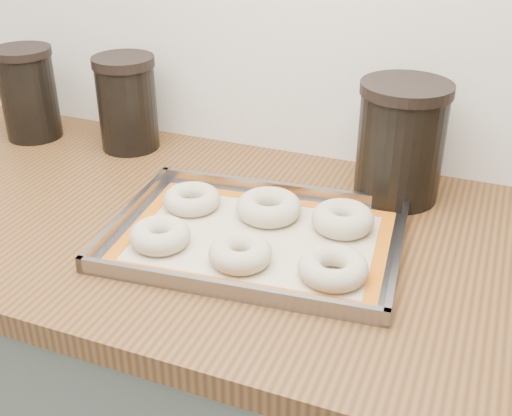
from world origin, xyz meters
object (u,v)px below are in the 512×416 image
at_px(baking_tray, 256,237).
at_px(bagel_front_mid, 240,253).
at_px(bagel_back_mid, 269,207).
at_px(bagel_back_right, 343,219).
at_px(canister_left, 29,93).
at_px(canister_right, 401,141).
at_px(bagel_back_left, 192,199).
at_px(bagel_front_right, 333,268).
at_px(bagel_front_left, 160,235).
at_px(canister_mid, 127,103).

distance_m(baking_tray, bagel_front_mid, 0.08).
distance_m(bagel_back_mid, bagel_back_right, 0.13).
distance_m(canister_left, canister_right, 0.80).
bearing_deg(bagel_back_left, bagel_front_right, -22.04).
xyz_separation_m(bagel_front_left, bagel_back_mid, (0.13, 0.15, 0.00)).
xyz_separation_m(bagel_front_left, canister_right, (0.31, 0.32, 0.08)).
xyz_separation_m(bagel_back_left, canister_right, (0.32, 0.19, 0.09)).
distance_m(bagel_back_left, bagel_back_mid, 0.14).
bearing_deg(bagel_front_left, canister_right, 45.49).
relative_size(canister_left, canister_right, 0.93).
height_order(bagel_front_mid, bagel_front_right, bagel_front_mid).
bearing_deg(canister_right, canister_mid, 178.35).
bearing_deg(bagel_front_left, bagel_front_mid, -0.00).
xyz_separation_m(bagel_back_left, bagel_back_right, (0.26, 0.02, 0.00)).
relative_size(bagel_front_mid, bagel_back_left, 0.97).
bearing_deg(canister_mid, bagel_back_left, -39.20).
relative_size(bagel_front_mid, bagel_front_right, 0.94).
distance_m(bagel_back_right, canister_mid, 0.55).
height_order(baking_tray, bagel_front_right, bagel_front_right).
xyz_separation_m(bagel_front_mid, canister_mid, (-0.39, 0.33, 0.08)).
bearing_deg(canister_right, bagel_back_mid, -137.72).
bearing_deg(baking_tray, canister_left, 159.63).
relative_size(bagel_back_mid, canister_right, 0.52).
relative_size(bagel_front_left, bagel_back_mid, 0.87).
distance_m(bagel_front_mid, bagel_back_left, 0.20).
bearing_deg(canister_right, bagel_front_left, -134.51).
height_order(baking_tray, bagel_back_right, bagel_back_right).
height_order(bagel_front_left, canister_mid, canister_mid).
bearing_deg(bagel_back_mid, bagel_front_left, -130.43).
height_order(baking_tray, canister_right, canister_right).
bearing_deg(bagel_back_left, canister_right, 30.06).
height_order(bagel_back_mid, canister_left, canister_left).
xyz_separation_m(bagel_front_left, bagel_front_mid, (0.14, -0.00, 0.00)).
distance_m(bagel_front_right, bagel_back_left, 0.31).
relative_size(baking_tray, bagel_back_left, 4.94).
relative_size(bagel_front_mid, bagel_back_right, 0.94).
bearing_deg(bagel_back_right, bagel_front_left, -148.72).
relative_size(bagel_back_mid, canister_mid, 0.57).
bearing_deg(bagel_back_left, bagel_back_right, 5.23).
height_order(bagel_back_mid, bagel_back_right, bagel_back_right).
xyz_separation_m(baking_tray, bagel_back_right, (0.12, 0.08, 0.02)).
bearing_deg(bagel_front_right, canister_mid, 149.26).
distance_m(bagel_back_left, canister_mid, 0.33).
bearing_deg(bagel_front_left, bagel_back_right, 31.28).
xyz_separation_m(baking_tray, bagel_front_mid, (0.00, -0.08, 0.02)).
bearing_deg(canister_left, bagel_back_left, -20.17).
bearing_deg(bagel_back_mid, bagel_front_mid, -85.88).
bearing_deg(bagel_front_mid, bagel_front_right, 5.61).
relative_size(bagel_front_left, bagel_back_left, 0.97).
height_order(bagel_front_right, bagel_back_right, bagel_back_right).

